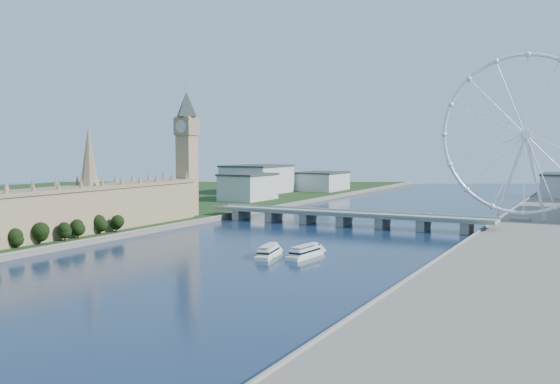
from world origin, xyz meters
The scene contains 8 objects.
ground centered at (0.00, 0.00, 0.00)m, with size 2000.00×2000.00×0.00m, color navy.
parliament_range centered at (-128.00, 170.00, 18.48)m, with size 24.00×200.00×70.00m.
big_ben centered at (-128.00, 278.00, 66.57)m, with size 20.02×20.02×110.00m.
westminster_bridge centered at (0.00, 300.00, 6.63)m, with size 220.00×22.00×9.50m.
london_eye centered at (119.98, 355.08, 67.52)m, with size 113.60×39.12×124.30m.
city_skyline centered at (39.22, 560.08, 16.96)m, with size 505.00×280.00×32.00m.
tour_boat_near centered at (14.23, 154.75, 0.00)m, with size 7.83×30.60×6.77m, color #E6E9C5, non-canonical shape.
tour_boat_far centered at (32.19, 162.48, 0.00)m, with size 8.09×31.55×6.99m, color silver, non-canonical shape.
Camera 1 is at (171.90, -134.70, 58.67)m, focal length 40.00 mm.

